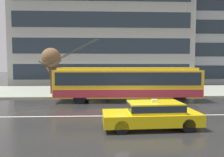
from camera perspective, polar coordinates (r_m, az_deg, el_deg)
The scene contains 12 objects.
ground_plane at distance 13.52m, azimuth 6.07°, elevation -9.14°, with size 160.00×160.00×0.00m, color #262625.
sidewalk_slab at distance 23.58m, azimuth 2.44°, elevation -3.42°, with size 80.00×10.00×0.14m, color gray.
lane_centre_line at distance 12.36m, azimuth 6.88°, elevation -10.36°, with size 72.00×0.14×0.01m, color silver.
trolleybus at distance 16.89m, azimuth 4.31°, elevation -1.19°, with size 13.04×2.81×5.22m.
taxi_oncoming_near at distance 9.98m, azimuth 11.29°, elevation -9.70°, with size 4.64×1.92×1.39m.
bus_shelter at distance 20.45m, azimuth -1.34°, elevation 1.03°, with size 4.29×1.52×2.59m.
pedestrian_at_shelter at distance 21.40m, azimuth 2.13°, elevation -1.25°, with size 0.50×0.50×1.70m.
pedestrian_approaching_curb at distance 19.98m, azimuth -1.41°, elevation 0.14°, with size 1.39×1.39×2.01m.
pedestrian_walking_past at distance 18.90m, azimuth -0.27°, elevation -0.20°, with size 1.16×1.16×2.01m.
pedestrian_waiting_by_pole at distance 19.74m, azimuth 12.25°, elevation -0.19°, with size 1.35×1.35×1.94m.
street_tree_bare at distance 21.42m, azimuth -16.82°, elevation 5.51°, with size 2.61×1.94×4.63m.
office_tower_corner_left at distance 38.77m, azimuth -2.63°, elevation 19.36°, with size 27.78×15.73×26.89m.
Camera 1 is at (-1.93, -13.04, 3.01)m, focal length 32.37 mm.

